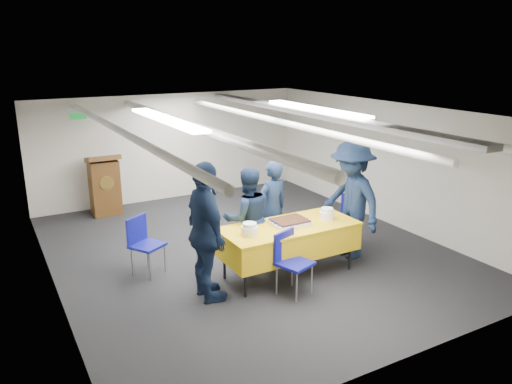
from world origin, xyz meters
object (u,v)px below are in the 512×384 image
serving_table (289,239)px  sailor_a (272,209)px  podium (105,185)px  chair_left (143,239)px  chair_right (349,216)px  sheet_cake (290,222)px  sailor_d (351,200)px  sailor_b (247,218)px  chair_near (290,256)px  sailor_c (206,233)px

serving_table → sailor_a: 0.78m
sailor_a → serving_table: bearing=68.4°
podium → chair_left: 3.06m
chair_right → sailor_a: size_ratio=0.55×
sheet_cake → sailor_d: sailor_d is taller
serving_table → chair_right: size_ratio=2.34×
chair_left → sailor_d: sailor_d is taller
podium → sailor_b: size_ratio=0.80×
chair_left → sheet_cake: bearing=-30.3°
chair_near → chair_left: bearing=134.4°
chair_right → chair_left: same height
sailor_d → sailor_a: bearing=-121.3°
chair_right → chair_left: (-3.35, 0.65, 0.00)m
sheet_cake → sailor_b: size_ratio=0.33×
chair_near → chair_right: bearing=27.7°
chair_near → sailor_c: bearing=160.0°
chair_right → serving_table: bearing=-163.3°
chair_left → sailor_c: (0.50, -1.20, 0.41)m
chair_right → chair_left: 3.41m
chair_near → sailor_c: size_ratio=0.46×
chair_right → sailor_a: (-1.34, 0.28, 0.26)m
chair_left → sailor_a: (2.01, -0.36, 0.26)m
chair_right → sailor_b: size_ratio=0.55×
podium → sailor_a: bearing=-61.5°
chair_near → sailor_d: bearing=21.1°
sailor_b → sailor_a: bearing=-148.5°
chair_right → sailor_c: (-2.84, -0.56, 0.41)m
sailor_d → sheet_cake: bearing=-86.1°
serving_table → podium: bearing=112.3°
chair_right → sailor_d: sailor_d is taller
chair_near → chair_right: 2.03m
podium → chair_left: bearing=-92.9°
sheet_cake → sailor_d: 1.21m
sheet_cake → sailor_b: 0.67m
chair_right → sailor_b: sailor_b is taller
podium → chair_right: 4.89m
chair_left → serving_table: bearing=-30.5°
sailor_a → sailor_d: sailor_d is taller
sheet_cake → chair_left: size_ratio=0.60×
chair_near → sailor_c: 1.19m
chair_near → sailor_b: 1.05m
podium → chair_right: (3.19, -3.70, -0.08)m
podium → sailor_a: sailor_a is taller
chair_left → sailor_d: 3.26m
podium → chair_near: size_ratio=1.44×
sheet_cake → sailor_a: bearing=79.0°
serving_table → chair_left: chair_left is taller
sailor_b → sailor_d: size_ratio=0.83×
serving_table → sheet_cake: size_ratio=3.89×
sheet_cake → podium: (-1.71, 4.14, -0.20)m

